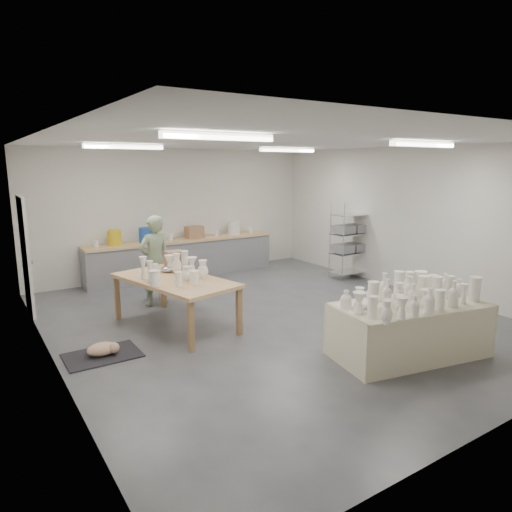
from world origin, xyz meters
TOP-DOWN VIEW (x-y plane):
  - room at (-0.11, 0.08)m, footprint 8.00×8.02m
  - back_counter at (-0.01, 3.68)m, footprint 4.60×0.60m
  - wire_shelf at (3.20, 1.40)m, footprint 0.88×0.48m
  - drying_table at (0.70, -2.31)m, footprint 2.29×1.42m
  - work_table at (-1.49, 0.65)m, footprint 1.55×2.36m
  - rug at (-2.90, -0.01)m, footprint 1.00×0.70m
  - cat at (-2.88, -0.02)m, footprint 0.47×0.38m
  - potter at (-1.38, 1.89)m, footprint 0.67×0.48m
  - red_stool at (-1.38, 2.16)m, footprint 0.49×0.49m

SIDE VIEW (x-z plane):
  - rug at x=-2.90m, z-range 0.00..0.02m
  - cat at x=-2.88m, z-range 0.02..0.20m
  - red_stool at x=-1.38m, z-range 0.14..0.50m
  - drying_table at x=0.70m, z-range -0.13..1.00m
  - back_counter at x=-0.01m, z-range -0.13..1.11m
  - work_table at x=-1.49m, z-range 0.23..1.41m
  - potter at x=-1.38m, z-range 0.00..1.71m
  - wire_shelf at x=3.20m, z-range 0.02..1.82m
  - room at x=-0.11m, z-range 0.56..3.56m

